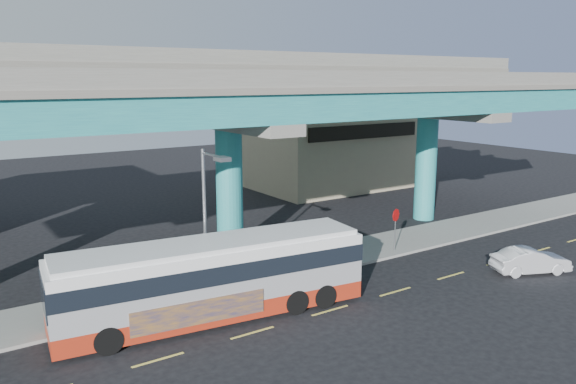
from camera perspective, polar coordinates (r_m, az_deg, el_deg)
ground at (r=25.76m, az=3.89°, el=-11.70°), size 120.00×120.00×0.00m
sidewalk at (r=29.95m, az=-2.63°, el=-8.14°), size 70.00×4.00×0.15m
lane_markings at (r=25.54m, az=4.31°, el=-11.90°), size 58.00×0.12×0.01m
viaduct at (r=31.37m, az=-6.26°, el=9.62°), size 52.00×12.40×11.70m
building_beige at (r=53.28m, az=4.12°, el=4.32°), size 14.00×10.23×7.00m
transit_bus at (r=24.30m, az=-7.54°, el=-8.47°), size 13.56×4.37×3.42m
sedan at (r=32.48m, az=23.42°, el=-6.42°), size 4.38×5.09×1.34m
parked_car at (r=26.70m, az=-19.41°, el=-9.78°), size 1.83×3.64×1.18m
street_lamp at (r=25.14m, az=-7.98°, el=-1.11°), size 0.50×2.30×6.91m
stop_sign at (r=33.37m, az=10.88°, el=-2.87°), size 0.74×0.25×2.54m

